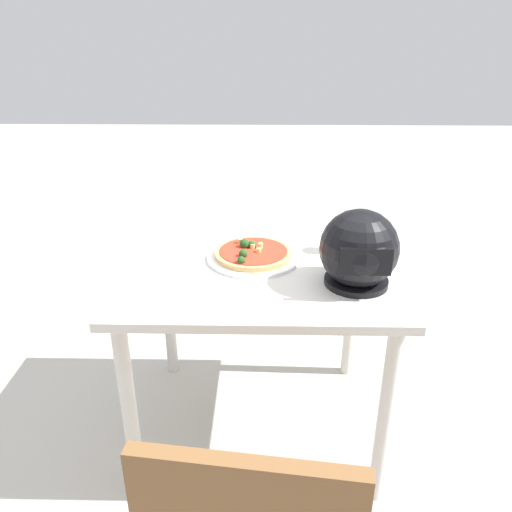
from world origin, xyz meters
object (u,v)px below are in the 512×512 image
motorcycle_helmet (359,250)px  drinking_glass (339,238)px  dining_table (259,288)px  pizza (253,253)px

motorcycle_helmet → drinking_glass: (0.02, -0.26, -0.07)m
drinking_glass → motorcycle_helmet: bearing=95.0°
dining_table → pizza: 0.13m
drinking_glass → pizza: bearing=12.8°
dining_table → motorcycle_helmet: (-0.32, 0.15, 0.22)m
dining_table → drinking_glass: (-0.30, -0.11, 0.15)m
pizza → motorcycle_helmet: motorcycle_helmet is taller
motorcycle_helmet → drinking_glass: bearing=-85.0°
motorcycle_helmet → drinking_glass: size_ratio=2.32×
pizza → drinking_glass: drinking_glass is taller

